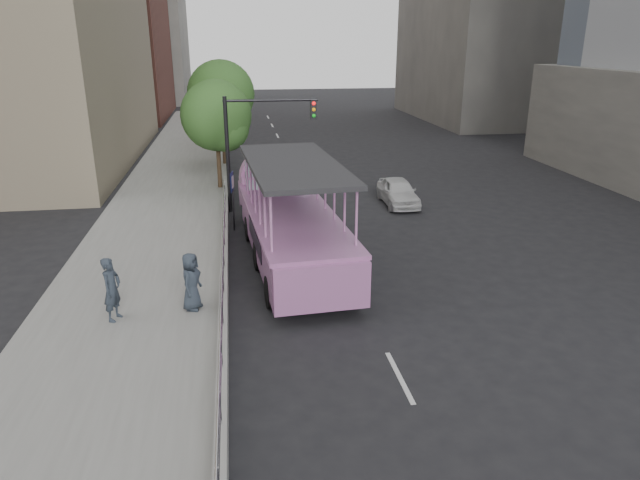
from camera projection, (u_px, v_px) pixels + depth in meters
ground at (342, 339)px, 15.20m from camera, size 160.00×160.00×0.00m
sidewalk at (161, 228)px, 23.65m from camera, size 5.50×80.00×0.30m
kerb_wall at (224, 298)px, 16.46m from camera, size 0.24×30.00×0.36m
guardrail at (222, 277)px, 16.24m from camera, size 0.07×22.00×0.71m
duck_boat at (287, 218)px, 20.77m from camera, size 3.50×11.45×3.75m
car at (398, 192)px, 27.33m from camera, size 1.56×3.73×1.26m
pedestrian_near at (112, 289)px, 15.32m from camera, size 0.64×0.77×1.79m
pedestrian_far at (191, 281)px, 15.95m from camera, size 0.78×0.95×1.67m
parking_sign at (233, 194)px, 23.29m from camera, size 0.14×0.55×2.47m
traffic_signal at (254, 135)px, 25.44m from camera, size 4.20×0.32×5.20m
street_tree_near at (218, 118)px, 28.30m from camera, size 3.52×3.52×5.72m
street_tree_far at (223, 97)px, 33.76m from camera, size 3.97×3.97×6.45m
midrise_stone_b at (116, 17)px, 69.25m from camera, size 16.00×14.00×20.00m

